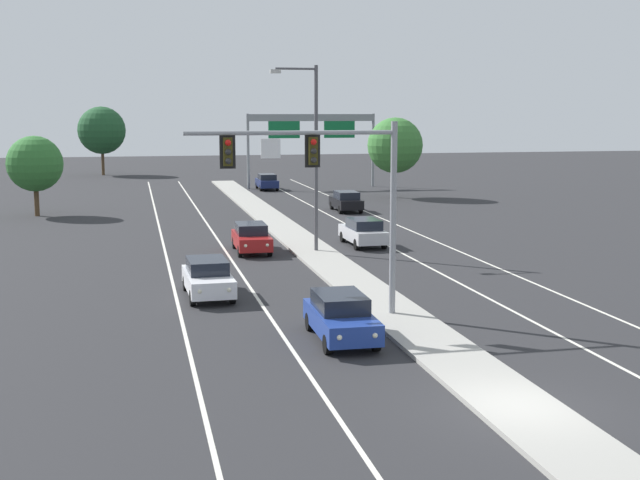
% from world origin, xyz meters
% --- Properties ---
extents(ground_plane, '(260.00, 260.00, 0.00)m').
position_xyz_m(ground_plane, '(0.00, 0.00, 0.00)').
color(ground_plane, '#28282B').
extents(median_island, '(2.40, 110.00, 0.15)m').
position_xyz_m(median_island, '(0.00, 18.00, 0.07)').
color(median_island, '#9E9B93').
rests_on(median_island, ground).
extents(lane_stripe_oncoming_center, '(0.14, 100.00, 0.01)m').
position_xyz_m(lane_stripe_oncoming_center, '(-4.70, 25.00, 0.00)').
color(lane_stripe_oncoming_center, silver).
rests_on(lane_stripe_oncoming_center, ground).
extents(lane_stripe_receding_center, '(0.14, 100.00, 0.01)m').
position_xyz_m(lane_stripe_receding_center, '(4.70, 25.00, 0.00)').
color(lane_stripe_receding_center, silver).
rests_on(lane_stripe_receding_center, ground).
extents(edge_stripe_left, '(0.14, 100.00, 0.01)m').
position_xyz_m(edge_stripe_left, '(-8.00, 25.00, 0.00)').
color(edge_stripe_left, silver).
rests_on(edge_stripe_left, ground).
extents(edge_stripe_right, '(0.14, 100.00, 0.01)m').
position_xyz_m(edge_stripe_right, '(8.00, 25.00, 0.00)').
color(edge_stripe_right, silver).
rests_on(edge_stripe_right, ground).
extents(overhead_signal_mast, '(7.79, 0.44, 7.20)m').
position_xyz_m(overhead_signal_mast, '(-2.67, 10.30, 5.35)').
color(overhead_signal_mast, gray).
rests_on(overhead_signal_mast, median_island).
extents(street_lamp_median, '(2.58, 0.28, 10.00)m').
position_xyz_m(street_lamp_median, '(-0.11, 25.08, 5.79)').
color(street_lamp_median, '#4C4C51').
rests_on(street_lamp_median, median_island).
extents(car_oncoming_blue, '(1.87, 4.49, 1.58)m').
position_xyz_m(car_oncoming_blue, '(-2.86, 7.56, 0.82)').
color(car_oncoming_blue, navy).
rests_on(car_oncoming_blue, ground).
extents(car_oncoming_white, '(1.92, 4.51, 1.58)m').
position_xyz_m(car_oncoming_white, '(-6.67, 15.32, 0.82)').
color(car_oncoming_white, silver).
rests_on(car_oncoming_white, ground).
extents(car_oncoming_red, '(1.89, 4.50, 1.58)m').
position_xyz_m(car_oncoming_red, '(-3.32, 26.13, 0.82)').
color(car_oncoming_red, maroon).
rests_on(car_oncoming_red, ground).
extents(car_receding_silver, '(1.88, 4.49, 1.58)m').
position_xyz_m(car_receding_silver, '(3.31, 26.93, 0.82)').
color(car_receding_silver, '#B7B7BC').
rests_on(car_receding_silver, ground).
extents(car_receding_black, '(1.88, 4.49, 1.58)m').
position_xyz_m(car_receding_black, '(6.52, 43.45, 0.82)').
color(car_receding_black, black).
rests_on(car_receding_black, ground).
extents(car_receding_navy, '(1.87, 4.49, 1.58)m').
position_xyz_m(car_receding_navy, '(3.37, 62.88, 0.82)').
color(car_receding_navy, '#141E4C').
rests_on(car_receding_navy, ground).
extents(highway_sign_gantry, '(13.28, 0.42, 7.50)m').
position_xyz_m(highway_sign_gantry, '(8.20, 64.18, 6.16)').
color(highway_sign_gantry, gray).
rests_on(highway_sign_gantry, ground).
extents(tree_far_left_c, '(4.11, 4.11, 5.95)m').
position_xyz_m(tree_far_left_c, '(-16.67, 45.67, 3.88)').
color(tree_far_left_c, '#4C3823').
rests_on(tree_far_left_c, ground).
extents(tree_far_right_a, '(4.97, 4.97, 7.19)m').
position_xyz_m(tree_far_right_a, '(13.42, 52.75, 4.70)').
color(tree_far_right_a, '#4C3823').
rests_on(tree_far_right_a, ground).
extents(tree_far_left_b, '(5.76, 5.76, 8.33)m').
position_xyz_m(tree_far_left_b, '(-13.18, 86.53, 5.44)').
color(tree_far_left_b, '#4C3823').
rests_on(tree_far_left_b, ground).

